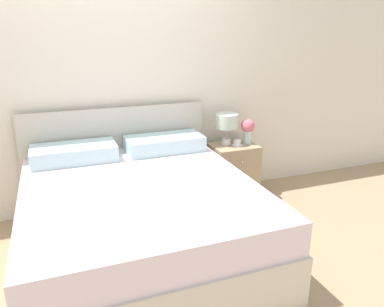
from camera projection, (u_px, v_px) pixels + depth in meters
name	position (u px, v px, depth m)	size (l,w,h in m)	color
ground_plane	(121.00, 204.00, 3.83)	(12.00, 12.00, 0.00)	tan
wall_back	(111.00, 75.00, 3.48)	(8.00, 0.06, 2.60)	silver
bed	(139.00, 215.00, 2.93)	(1.74, 1.92, 1.01)	beige
nightstand	(233.00, 171.00, 3.95)	(0.47, 0.39, 0.57)	tan
table_lamp	(227.00, 122.00, 3.80)	(0.23, 0.23, 0.32)	white
flower_vase	(248.00, 129.00, 3.86)	(0.14, 0.14, 0.26)	silver
teacup	(237.00, 143.00, 3.83)	(0.12, 0.12, 0.06)	white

